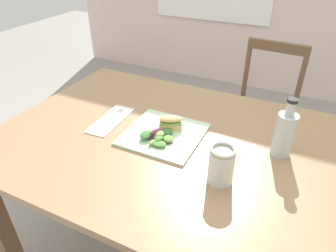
% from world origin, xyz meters
% --- Properties ---
extents(ground_plane, '(8.77, 8.77, 0.00)m').
position_xyz_m(ground_plane, '(0.00, 0.00, 0.00)').
color(ground_plane, gray).
extents(dining_table, '(1.36, 0.97, 0.74)m').
position_xyz_m(dining_table, '(0.03, -0.05, 0.63)').
color(dining_table, '#997551').
rests_on(dining_table, ground).
extents(chair_wooden_far, '(0.43, 0.43, 0.87)m').
position_xyz_m(chair_wooden_far, '(0.25, 0.84, 0.45)').
color(chair_wooden_far, brown).
rests_on(chair_wooden_far, ground).
extents(plate_lunch, '(0.29, 0.29, 0.01)m').
position_xyz_m(plate_lunch, '(-0.00, -0.04, 0.74)').
color(plate_lunch, beige).
rests_on(plate_lunch, dining_table).
extents(sandwich_half_front, '(0.10, 0.09, 0.06)m').
position_xyz_m(sandwich_half_front, '(0.01, 0.01, 0.78)').
color(sandwich_half_front, '#DBB270').
rests_on(sandwich_half_front, plate_lunch).
extents(salad_mixed_greens, '(0.14, 0.14, 0.03)m').
position_xyz_m(salad_mixed_greens, '(-0.00, -0.08, 0.76)').
color(salad_mixed_greens, '#602D47').
rests_on(salad_mixed_greens, plate_lunch).
extents(napkin_folded, '(0.11, 0.25, 0.00)m').
position_xyz_m(napkin_folded, '(-0.26, -0.04, 0.74)').
color(napkin_folded, silver).
rests_on(napkin_folded, dining_table).
extents(fork_on_napkin, '(0.03, 0.19, 0.00)m').
position_xyz_m(fork_on_napkin, '(-0.26, -0.02, 0.75)').
color(fork_on_napkin, silver).
rests_on(fork_on_napkin, napkin_folded).
extents(bottle_cold_brew, '(0.07, 0.07, 0.22)m').
position_xyz_m(bottle_cold_brew, '(0.43, 0.04, 0.82)').
color(bottle_cold_brew, black).
rests_on(bottle_cold_brew, dining_table).
extents(mason_jar_iced_tea, '(0.08, 0.08, 0.13)m').
position_xyz_m(mason_jar_iced_tea, '(0.28, -0.19, 0.80)').
color(mason_jar_iced_tea, gold).
rests_on(mason_jar_iced_tea, dining_table).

